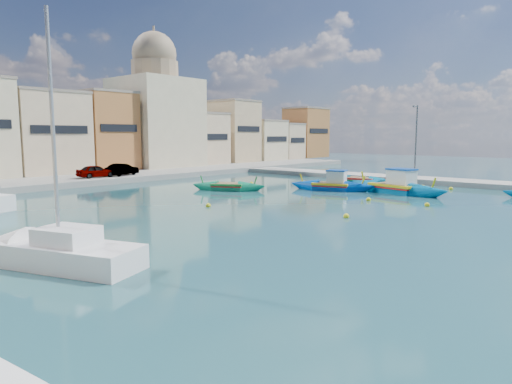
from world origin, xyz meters
TOP-DOWN VIEW (x-y plane):
  - ground at (0.00, 0.00)m, footprint 160.00×160.00m
  - east_quay at (18.00, 0.00)m, footprint 4.00×70.00m
  - north_quay at (0.00, 32.00)m, footprint 80.00×8.00m
  - north_townhouses at (6.68, 39.36)m, footprint 83.20×7.87m
  - church_block at (10.00, 40.00)m, footprint 10.00×10.00m
  - quay_street_lamp at (17.44, 6.00)m, footprint 1.18×0.16m
  - parked_cars at (-7.70, 30.50)m, footprint 18.54×2.42m
  - luzzu_turquoise_cabin at (7.91, 3.78)m, footprint 4.63×10.51m
  - luzzu_blue_cabin at (5.94, 8.95)m, footprint 4.22×8.18m
  - luzzu_cyan_mid at (12.35, 9.63)m, footprint 2.74×8.03m
  - luzzu_green at (-0.21, 16.01)m, footprint 4.94×7.05m
  - yacht_mid at (-22.05, 5.33)m, footprint 4.80×8.44m
  - mooring_buoys at (1.58, 5.42)m, footprint 21.75×19.24m

SIDE VIEW (x-z plane):
  - ground at x=0.00m, z-range 0.00..0.00m
  - mooring_buoys at x=1.58m, z-range -0.10..0.26m
  - luzzu_green at x=-0.21m, z-range -0.87..1.35m
  - luzzu_cyan_mid at x=12.35m, z-range -0.92..1.41m
  - east_quay at x=18.00m, z-range 0.00..0.50m
  - north_quay at x=0.00m, z-range 0.00..0.60m
  - luzzu_blue_cabin at x=5.94m, z-range -1.07..1.75m
  - luzzu_turquoise_cabin at x=7.91m, z-range -1.25..2.05m
  - yacht_mid at x=-22.05m, z-range -4.75..5.56m
  - parked_cars at x=-7.70m, z-range 0.58..1.88m
  - quay_street_lamp at x=17.44m, z-range 0.34..8.34m
  - north_townhouses at x=6.68m, z-range -0.10..10.09m
  - church_block at x=10.00m, z-range -1.14..17.96m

